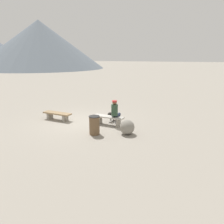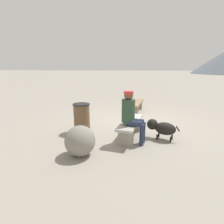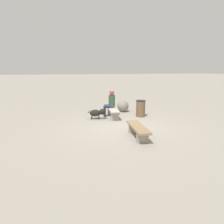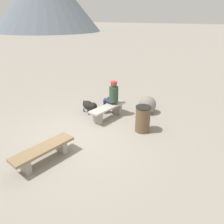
# 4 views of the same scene
# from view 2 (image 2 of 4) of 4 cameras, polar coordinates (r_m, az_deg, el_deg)

# --- Properties ---
(ground) EXTENTS (210.00, 210.00, 0.06)m
(ground) POSITION_cam_2_polar(r_m,az_deg,el_deg) (6.46, 7.51, -3.27)
(ground) COLOR gray
(bench_left) EXTENTS (1.72, 0.71, 0.42)m
(bench_left) POSITION_cam_2_polar(r_m,az_deg,el_deg) (7.81, 7.64, 2.31)
(bench_left) COLOR gray
(bench_left) RESTS_ON ground
(bench_right) EXTENTS (1.65, 0.67, 0.48)m
(bench_right) POSITION_cam_2_polar(r_m,az_deg,el_deg) (4.90, 6.00, -4.48)
(bench_right) COLOR gray
(bench_right) RESTS_ON ground
(seated_person) EXTENTS (0.40, 0.61, 1.34)m
(seated_person) POSITION_cam_2_polar(r_m,az_deg,el_deg) (4.44, 6.19, -0.34)
(seated_person) COLOR #2D4733
(seated_person) RESTS_ON ground
(dog) EXTENTS (0.52, 0.84, 0.53)m
(dog) POSITION_cam_2_polar(r_m,az_deg,el_deg) (4.94, 15.63, -4.83)
(dog) COLOR black
(dog) RESTS_ON ground
(trash_bin) EXTENTS (0.50, 0.50, 0.86)m
(trash_bin) POSITION_cam_2_polar(r_m,az_deg,el_deg) (5.35, -9.71, -1.88)
(trash_bin) COLOR brown
(trash_bin) RESTS_ON ground
(boulder) EXTENTS (0.92, 0.92, 0.68)m
(boulder) POSITION_cam_2_polar(r_m,az_deg,el_deg) (3.98, -10.26, -9.11)
(boulder) COLOR gray
(boulder) RESTS_ON ground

